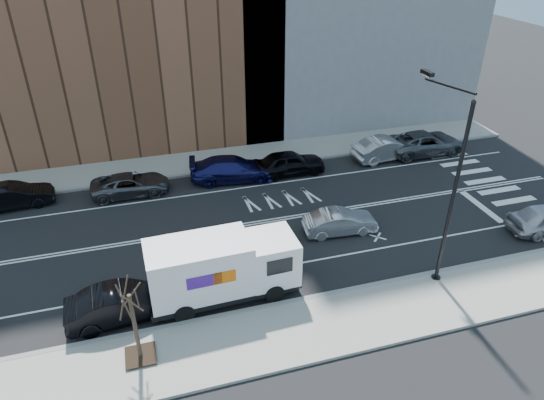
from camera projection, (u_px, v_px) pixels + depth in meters
ground at (257, 223)px, 27.95m from camera, size 120.00×120.00×0.00m
sidewalk_near at (310, 329)px, 20.62m from camera, size 44.00×3.60×0.15m
sidewalk_far at (226, 159)px, 35.21m from camera, size 44.00×3.60×0.15m
curb_near at (296, 301)px, 22.10m from camera, size 44.00×0.25×0.17m
curb_far at (231, 169)px, 33.71m from camera, size 44.00×0.25×0.17m
crosswalk at (492, 185)px, 31.86m from camera, size 3.00×14.00×0.01m
road_markings at (257, 223)px, 27.95m from camera, size 40.00×8.60×0.01m
streetlight at (449, 183)px, 21.38m from camera, size 0.44×4.02×9.34m
street_tree at (136, 333)px, 18.55m from camera, size 1.20×1.20×3.75m
fedex_van at (222, 267)px, 21.73m from camera, size 6.92×2.61×3.13m
far_parked_b at (14, 196)px, 29.13m from camera, size 4.66×2.03×1.49m
far_parked_c at (131, 184)px, 30.55m from camera, size 4.88×2.29×1.35m
far_parked_d at (232, 169)px, 32.16m from camera, size 5.83×3.01×1.62m
far_parked_e at (290, 163)px, 32.91m from camera, size 4.87×2.02×1.65m
far_parked_f at (386, 148)px, 34.97m from camera, size 5.16×2.22×1.65m
far_parked_g at (425, 143)px, 35.83m from camera, size 6.00×2.83×1.66m
driving_sedan at (340, 222)px, 26.77m from camera, size 4.19×1.75×1.35m
near_parked_rear_a at (123, 304)px, 20.92m from camera, size 4.94×2.01×1.59m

